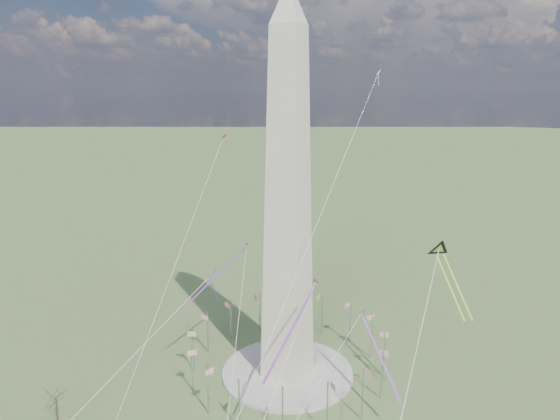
% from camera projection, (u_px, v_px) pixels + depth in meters
% --- Properties ---
extents(ground, '(2000.00, 2000.00, 0.00)m').
position_uv_depth(ground, '(287.00, 373.00, 137.44)').
color(ground, '#4D6633').
rests_on(ground, ground).
extents(plaza, '(36.00, 36.00, 0.80)m').
position_uv_depth(plaza, '(287.00, 372.00, 137.35)').
color(plaza, beige).
rests_on(plaza, ground).
extents(washington_monument, '(15.56, 15.56, 100.00)m').
position_uv_depth(washington_monument, '(288.00, 204.00, 126.00)').
color(washington_monument, beige).
rests_on(washington_monument, plaza).
extents(flagpole_ring, '(54.40, 54.40, 13.00)m').
position_uv_depth(flagpole_ring, '(288.00, 349.00, 135.71)').
color(flagpole_ring, '#B0B2B7').
rests_on(flagpole_ring, ground).
extents(tree_far, '(6.47, 6.47, 11.32)m').
position_uv_depth(tree_far, '(55.00, 396.00, 114.01)').
color(tree_far, '#4C372E').
rests_on(tree_far, ground).
extents(kite_delta_black, '(12.99, 15.91, 13.88)m').
position_uv_depth(kite_delta_black, '(441.00, 254.00, 117.23)').
color(kite_delta_black, black).
rests_on(kite_delta_black, ground).
extents(kite_diamond_purple, '(2.12, 3.35, 10.28)m').
position_uv_depth(kite_diamond_purple, '(213.00, 277.00, 139.99)').
color(kite_diamond_purple, '#411972').
rests_on(kite_diamond_purple, ground).
extents(kite_streamer_left, '(3.83, 23.15, 15.90)m').
position_uv_depth(kite_streamer_left, '(299.00, 314.00, 112.80)').
color(kite_streamer_left, red).
rests_on(kite_streamer_left, ground).
extents(kite_streamer_mid, '(9.71, 18.77, 13.86)m').
position_uv_depth(kite_streamer_mid, '(226.00, 266.00, 135.42)').
color(kite_streamer_mid, red).
rests_on(kite_streamer_mid, ground).
extents(kite_streamer_right, '(15.09, 15.54, 14.03)m').
position_uv_depth(kite_streamer_right, '(375.00, 343.00, 121.62)').
color(kite_streamer_right, red).
rests_on(kite_streamer_right, ground).
extents(kite_small_red, '(1.46, 2.25, 4.90)m').
position_uv_depth(kite_small_red, '(224.00, 138.00, 168.74)').
color(kite_small_red, '#F7411D').
rests_on(kite_small_red, ground).
extents(kite_small_white, '(1.64, 1.63, 4.72)m').
position_uv_depth(kite_small_white, '(379.00, 74.00, 150.70)').
color(kite_small_white, white).
rests_on(kite_small_white, ground).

